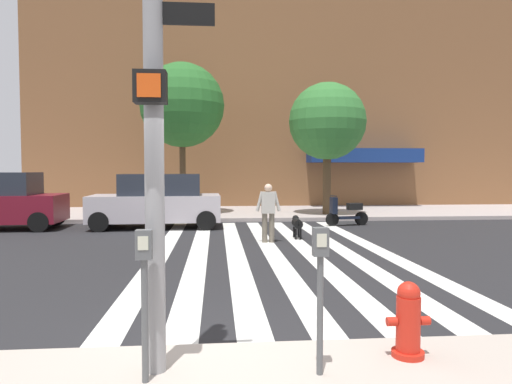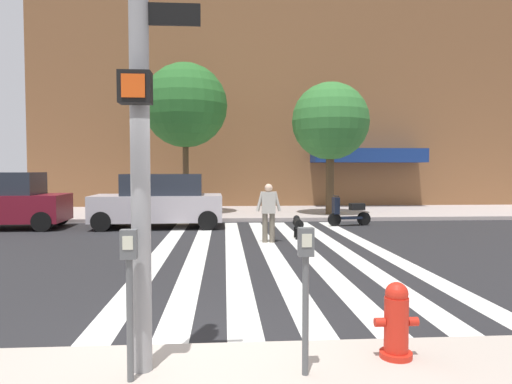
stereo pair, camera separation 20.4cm
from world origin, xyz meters
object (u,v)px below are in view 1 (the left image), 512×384
object	(u,v)px
street_tree_nearest	(182,105)
pedestrian_dog_walker	(268,209)
parking_meter_second_along	(320,280)
dog_on_leash	(297,223)
parking_meter_curbside	(144,284)
fire_hydrant	(408,320)
street_tree_middle	(327,122)
traffic_light_pole	(153,3)
parked_scooter	(347,212)
parked_car_behind_first	(157,201)

from	to	relation	value
street_tree_nearest	pedestrian_dog_walker	size ratio (longest dim) A/B	3.91
parking_meter_second_along	dog_on_leash	distance (m)	9.55
pedestrian_dog_walker	dog_on_leash	bearing A→B (deg)	37.83
parking_meter_second_along	street_tree_nearest	distance (m)	16.52
parking_meter_second_along	street_tree_nearest	world-z (taller)	street_tree_nearest
parking_meter_curbside	pedestrian_dog_walker	distance (m)	8.96
fire_hydrant	street_tree_middle	xyz separation A→B (m)	(2.74, 14.85, 3.52)
traffic_light_pole	parking_meter_second_along	distance (m)	2.91
parked_scooter	street_tree_middle	distance (m)	4.55
traffic_light_pole	parked_car_behind_first	world-z (taller)	traffic_light_pole
parking_meter_curbside	parking_meter_second_along	world-z (taller)	same
traffic_light_pole	parked_scooter	world-z (taller)	traffic_light_pole
pedestrian_dog_walker	traffic_light_pole	bearing A→B (deg)	-103.15
traffic_light_pole	street_tree_nearest	world-z (taller)	street_tree_nearest
parked_car_behind_first	traffic_light_pole	bearing A→B (deg)	-82.93
parked_scooter	street_tree_nearest	bearing A→B (deg)	149.86
parking_meter_curbside	parked_scooter	bearing A→B (deg)	66.59
parking_meter_curbside	street_tree_middle	bearing A→B (deg)	70.82
parked_car_behind_first	parking_meter_curbside	bearing A→B (deg)	-83.37
fire_hydrant	dog_on_leash	xyz separation A→B (m)	(0.46, 9.10, -0.08)
parking_meter_second_along	parked_scooter	world-z (taller)	parking_meter_second_along
pedestrian_dog_walker	parking_meter_second_along	bearing A→B (deg)	-93.25
fire_hydrant	parked_scooter	world-z (taller)	parked_scooter
parked_scooter	parked_car_behind_first	bearing A→B (deg)	-179.54
fire_hydrant	pedestrian_dog_walker	distance (m)	8.39
fire_hydrant	parked_scooter	distance (m)	12.34
pedestrian_dog_walker	parking_meter_curbside	bearing A→B (deg)	-103.36
parking_meter_curbside	parking_meter_second_along	xyz separation A→B (m)	(1.58, 0.02, 0.00)
parking_meter_curbside	parked_car_behind_first	bearing A→B (deg)	96.63
parked_car_behind_first	street_tree_middle	xyz separation A→B (m)	(6.72, 2.89, 3.11)
parking_meter_second_along	parked_car_behind_first	distance (m)	12.65
parked_car_behind_first	pedestrian_dog_walker	bearing A→B (deg)	-45.75
street_tree_nearest	pedestrian_dog_walker	distance (m)	8.67
parking_meter_second_along	street_tree_middle	size ratio (longest dim) A/B	0.25
street_tree_middle	parked_car_behind_first	bearing A→B (deg)	-156.75
street_tree_middle	dog_on_leash	world-z (taller)	street_tree_middle
street_tree_middle	parking_meter_second_along	bearing A→B (deg)	-103.74
parking_meter_curbside	dog_on_leash	bearing A→B (deg)	72.33
parked_scooter	dog_on_leash	xyz separation A→B (m)	(-2.34, -2.92, -0.04)
fire_hydrant	dog_on_leash	distance (m)	9.11
street_tree_nearest	street_tree_middle	world-z (taller)	street_tree_nearest
parking_meter_second_along	street_tree_middle	distance (m)	15.91
parking_meter_second_along	fire_hydrant	bearing A→B (deg)	18.43
parking_meter_second_along	parked_scooter	bearing A→B (deg)	72.98
dog_on_leash	parking_meter_curbside	bearing A→B (deg)	-107.67
parking_meter_curbside	pedestrian_dog_walker	world-z (taller)	pedestrian_dog_walker
street_tree_nearest	dog_on_leash	world-z (taller)	street_tree_nearest
traffic_light_pole	parking_meter_curbside	xyz separation A→B (m)	(-0.07, -0.17, -2.49)
dog_on_leash	parked_car_behind_first	bearing A→B (deg)	147.19
traffic_light_pole	parking_meter_curbside	size ratio (longest dim) A/B	4.26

